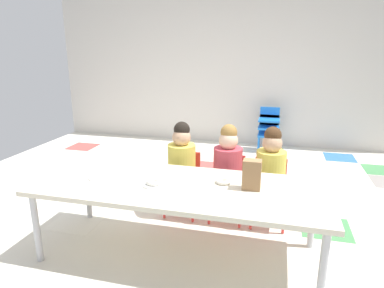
{
  "coord_description": "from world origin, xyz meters",
  "views": [
    {
      "loc": [
        0.86,
        -2.95,
        1.56
      ],
      "look_at": [
        0.22,
        -0.46,
        0.84
      ],
      "focal_mm": 31.5,
      "sensor_mm": 36.0,
      "label": 1
    }
  ],
  "objects_px": {
    "paper_plate_near_edge": "(154,184)",
    "donut_powdered_loose": "(223,181)",
    "donut_powdered_on_plate": "(154,182)",
    "seated_child_middle_seat": "(228,164)",
    "kid_chair_blue_stack": "(269,126)",
    "seated_child_near_camera": "(182,160)",
    "seated_child_far_right": "(271,168)",
    "craft_table": "(179,190)",
    "paper_plate_center_table": "(100,177)",
    "paper_bag_brown": "(252,175)"
  },
  "relations": [
    {
      "from": "paper_bag_brown",
      "to": "donut_powdered_on_plate",
      "type": "relative_size",
      "value": 1.89
    },
    {
      "from": "kid_chair_blue_stack",
      "to": "donut_powdered_on_plate",
      "type": "xyz_separation_m",
      "value": [
        -0.73,
        -3.14,
        0.22
      ]
    },
    {
      "from": "craft_table",
      "to": "seated_child_far_right",
      "type": "height_order",
      "value": "seated_child_far_right"
    },
    {
      "from": "kid_chair_blue_stack",
      "to": "donut_powdered_on_plate",
      "type": "relative_size",
      "value": 5.84
    },
    {
      "from": "craft_table",
      "to": "seated_child_far_right",
      "type": "xyz_separation_m",
      "value": [
        0.65,
        0.64,
        0.01
      ]
    },
    {
      "from": "seated_child_far_right",
      "to": "craft_table",
      "type": "bearing_deg",
      "value": -135.32
    },
    {
      "from": "paper_bag_brown",
      "to": "seated_child_middle_seat",
      "type": "bearing_deg",
      "value": 113.58
    },
    {
      "from": "kid_chair_blue_stack",
      "to": "seated_child_far_right",
      "type": "bearing_deg",
      "value": -87.76
    },
    {
      "from": "seated_child_far_right",
      "to": "donut_powdered_loose",
      "type": "bearing_deg",
      "value": -122.23
    },
    {
      "from": "paper_plate_center_table",
      "to": "craft_table",
      "type": "bearing_deg",
      "value": 1.97
    },
    {
      "from": "seated_child_near_camera",
      "to": "paper_plate_center_table",
      "type": "xyz_separation_m",
      "value": [
        -0.48,
        -0.67,
        0.04
      ]
    },
    {
      "from": "seated_child_near_camera",
      "to": "seated_child_far_right",
      "type": "height_order",
      "value": "same"
    },
    {
      "from": "donut_powdered_on_plate",
      "to": "donut_powdered_loose",
      "type": "distance_m",
      "value": 0.52
    },
    {
      "from": "craft_table",
      "to": "paper_plate_near_edge",
      "type": "bearing_deg",
      "value": -163.36
    },
    {
      "from": "kid_chair_blue_stack",
      "to": "donut_powdered_on_plate",
      "type": "bearing_deg",
      "value": -103.15
    },
    {
      "from": "craft_table",
      "to": "paper_plate_near_edge",
      "type": "relative_size",
      "value": 12.08
    },
    {
      "from": "seated_child_middle_seat",
      "to": "paper_plate_near_edge",
      "type": "distance_m",
      "value": 0.83
    },
    {
      "from": "paper_plate_center_table",
      "to": "donut_powdered_loose",
      "type": "bearing_deg",
      "value": 8.02
    },
    {
      "from": "paper_plate_near_edge",
      "to": "donut_powdered_loose",
      "type": "height_order",
      "value": "donut_powdered_loose"
    },
    {
      "from": "seated_child_far_right",
      "to": "donut_powdered_loose",
      "type": "relative_size",
      "value": 7.61
    },
    {
      "from": "seated_child_middle_seat",
      "to": "paper_plate_center_table",
      "type": "height_order",
      "value": "seated_child_middle_seat"
    },
    {
      "from": "paper_plate_center_table",
      "to": "donut_powdered_loose",
      "type": "distance_m",
      "value": 0.97
    },
    {
      "from": "paper_bag_brown",
      "to": "donut_powdered_loose",
      "type": "relative_size",
      "value": 1.82
    },
    {
      "from": "paper_bag_brown",
      "to": "paper_plate_near_edge",
      "type": "xyz_separation_m",
      "value": [
        -0.71,
        -0.11,
        -0.11
      ]
    },
    {
      "from": "seated_child_middle_seat",
      "to": "donut_powdered_on_plate",
      "type": "distance_m",
      "value": 0.83
    },
    {
      "from": "seated_child_far_right",
      "to": "donut_powdered_on_plate",
      "type": "height_order",
      "value": "seated_child_far_right"
    },
    {
      "from": "craft_table",
      "to": "paper_bag_brown",
      "type": "distance_m",
      "value": 0.55
    },
    {
      "from": "seated_child_middle_seat",
      "to": "paper_plate_near_edge",
      "type": "relative_size",
      "value": 5.1
    },
    {
      "from": "kid_chair_blue_stack",
      "to": "seated_child_middle_seat",
      "type": "bearing_deg",
      "value": -96.67
    },
    {
      "from": "seated_child_near_camera",
      "to": "seated_child_far_right",
      "type": "distance_m",
      "value": 0.82
    },
    {
      "from": "donut_powdered_loose",
      "to": "seated_child_middle_seat",
      "type": "bearing_deg",
      "value": 94.86
    },
    {
      "from": "craft_table",
      "to": "kid_chair_blue_stack",
      "type": "distance_m",
      "value": 3.14
    },
    {
      "from": "seated_child_middle_seat",
      "to": "kid_chair_blue_stack",
      "type": "relative_size",
      "value": 1.35
    },
    {
      "from": "paper_plate_near_edge",
      "to": "seated_child_middle_seat",
      "type": "bearing_deg",
      "value": 57.33
    },
    {
      "from": "seated_child_middle_seat",
      "to": "paper_plate_near_edge",
      "type": "xyz_separation_m",
      "value": [
        -0.45,
        -0.7,
        0.04
      ]
    },
    {
      "from": "paper_plate_near_edge",
      "to": "donut_powdered_on_plate",
      "type": "bearing_deg",
      "value": 0.0
    },
    {
      "from": "kid_chair_blue_stack",
      "to": "donut_powdered_loose",
      "type": "relative_size",
      "value": 5.64
    },
    {
      "from": "paper_bag_brown",
      "to": "seated_child_near_camera",
      "type": "bearing_deg",
      "value": 139.53
    },
    {
      "from": "craft_table",
      "to": "kid_chair_blue_stack",
      "type": "relative_size",
      "value": 3.2
    },
    {
      "from": "donut_powdered_on_plate",
      "to": "paper_plate_near_edge",
      "type": "bearing_deg",
      "value": 0.0
    },
    {
      "from": "craft_table",
      "to": "donut_powdered_on_plate",
      "type": "relative_size",
      "value": 18.66
    },
    {
      "from": "donut_powdered_on_plate",
      "to": "donut_powdered_loose",
      "type": "height_order",
      "value": "donut_powdered_on_plate"
    },
    {
      "from": "craft_table",
      "to": "seated_child_middle_seat",
      "type": "distance_m",
      "value": 0.7
    },
    {
      "from": "craft_table",
      "to": "paper_bag_brown",
      "type": "bearing_deg",
      "value": 5.79
    },
    {
      "from": "seated_child_far_right",
      "to": "kid_chair_blue_stack",
      "type": "distance_m",
      "value": 2.45
    },
    {
      "from": "seated_child_near_camera",
      "to": "seated_child_middle_seat",
      "type": "height_order",
      "value": "same"
    },
    {
      "from": "craft_table",
      "to": "kid_chair_blue_stack",
      "type": "bearing_deg",
      "value": 79.76
    },
    {
      "from": "craft_table",
      "to": "paper_bag_brown",
      "type": "relative_size",
      "value": 9.88
    },
    {
      "from": "paper_plate_center_table",
      "to": "kid_chair_blue_stack",
      "type": "bearing_deg",
      "value": 68.88
    },
    {
      "from": "seated_child_near_camera",
      "to": "paper_bag_brown",
      "type": "height_order",
      "value": "seated_child_near_camera"
    }
  ]
}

